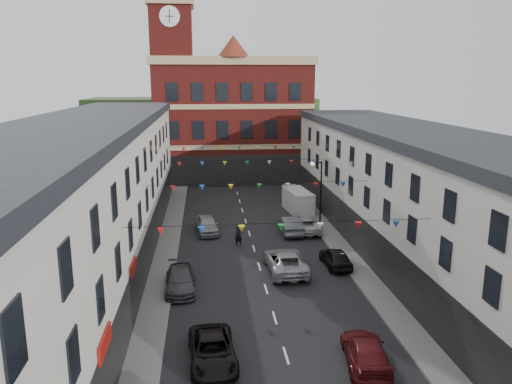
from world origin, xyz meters
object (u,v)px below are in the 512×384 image
object	(u,v)px
car_right_f	(305,224)
moving_car	(286,261)
pedestrian	(239,236)
car_left_d	(180,280)
car_right_d	(336,258)
car_right_c	(366,352)
car_right_e	(290,225)
street_lamp	(318,184)
white_van	(298,201)
car_left_c	(212,351)
car_left_e	(207,225)

from	to	relation	value
car_right_f	moving_car	size ratio (longest dim) A/B	0.87
car_right_f	pedestrian	xyz separation A→B (m)	(-6.16, -3.43, 0.19)
car_left_d	pedestrian	size ratio (longest dim) A/B	2.65
car_right_d	pedestrian	world-z (taller)	pedestrian
car_right_d	pedestrian	distance (m)	8.46
car_right_c	car_right_e	world-z (taller)	car_right_e
street_lamp	white_van	distance (m)	5.64
car_right_c	pedestrian	size ratio (longest dim) A/B	2.68
car_right_d	white_van	size ratio (longest dim) A/B	0.78
car_left_c	car_left_d	world-z (taller)	car_left_d
car_right_d	car_right_f	world-z (taller)	car_right_f
car_left_c	white_van	bearing A→B (deg)	67.72
car_right_d	moving_car	world-z (taller)	moving_car
car_right_e	car_right_d	bearing A→B (deg)	103.29
car_right_d	car_right_e	bearing A→B (deg)	-79.78
car_right_c	moving_car	xyz separation A→B (m)	(-1.85, 12.11, 0.11)
car_right_f	street_lamp	bearing A→B (deg)	-128.79
car_left_c	pedestrian	distance (m)	17.12
car_right_e	pedestrian	world-z (taller)	pedestrian
car_left_c	car_right_c	distance (m)	7.26
pedestrian	car_right_f	bearing A→B (deg)	20.36
car_right_c	car_right_e	xyz separation A→B (m)	(-0.00, 21.00, 0.10)
car_left_d	car_left_e	xyz separation A→B (m)	(1.81, 12.11, 0.08)
car_right_d	car_right_e	size ratio (longest dim) A/B	0.84
street_lamp	car_right_f	world-z (taller)	street_lamp
car_left_e	car_right_f	world-z (taller)	car_left_e
moving_car	car_right_f	bearing A→B (deg)	-110.51
car_right_c	white_van	size ratio (longest dim) A/B	0.92
car_left_d	car_right_f	xyz separation A→B (m)	(10.48, 11.62, 0.01)
car_left_e	moving_car	world-z (taller)	moving_car
car_left_e	pedestrian	distance (m)	4.66
moving_car	white_van	xyz separation A→B (m)	(3.85, 15.95, 0.34)
car_right_c	car_right_f	distance (m)	21.37
car_right_c	white_van	xyz separation A→B (m)	(2.00, 28.06, 0.45)
moving_car	car_left_d	bearing A→B (deg)	17.24
street_lamp	pedestrian	xyz separation A→B (m)	(-7.72, -5.34, -3.03)
car_right_d	moving_car	distance (m)	3.80
car_left_d	moving_car	distance (m)	7.64
car_left_d	white_van	world-z (taller)	white_van
street_lamp	moving_car	xyz separation A→B (m)	(-4.80, -11.12, -3.12)
car_left_d	car_right_e	bearing A→B (deg)	49.05
car_right_e	car_left_e	bearing A→B (deg)	-5.91
car_left_c	car_left_d	bearing A→B (deg)	98.72
car_right_e	moving_car	bearing A→B (deg)	78.65
car_right_f	white_van	bearing A→B (deg)	-94.68
car_right_c	car_right_e	bearing A→B (deg)	-82.42
car_left_e	car_right_e	distance (m)	7.34
car_right_f	car_right_d	bearing A→B (deg)	93.96
white_van	pedestrian	xyz separation A→B (m)	(-6.77, -10.16, -0.25)
car_left_d	street_lamp	bearing A→B (deg)	46.21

